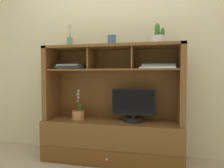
# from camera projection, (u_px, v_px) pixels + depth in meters

# --- Properties ---
(floor_plane) EXTENTS (6.00, 6.00, 0.02)m
(floor_plane) POSITION_uv_depth(u_px,v_px,m) (112.00, 160.00, 2.39)
(floor_plane) COLOR tan
(floor_plane) RESTS_ON ground
(back_wall) EXTENTS (6.00, 0.02, 2.80)m
(back_wall) POSITION_uv_depth(u_px,v_px,m) (117.00, 43.00, 2.59)
(back_wall) COLOR beige
(back_wall) RESTS_ON ground
(media_console) EXTENTS (1.59, 0.50, 1.33)m
(media_console) POSITION_uv_depth(u_px,v_px,m) (112.00, 126.00, 2.39)
(media_console) COLOR brown
(media_console) RESTS_ON ground
(tv_monitor) EXTENTS (0.49, 0.22, 0.37)m
(tv_monitor) POSITION_uv_depth(u_px,v_px,m) (133.00, 107.00, 2.30)
(tv_monitor) COLOR black
(tv_monitor) RESTS_ON media_console
(potted_orchid) EXTENTS (0.17, 0.17, 0.35)m
(potted_orchid) POSITION_uv_depth(u_px,v_px,m) (78.00, 114.00, 2.45)
(potted_orchid) COLOR #B97747
(potted_orchid) RESTS_ON media_console
(magazine_stack_left) EXTENTS (0.38, 0.26, 0.05)m
(magazine_stack_left) POSITION_uv_depth(u_px,v_px,m) (158.00, 67.00, 2.19)
(magazine_stack_left) COLOR beige
(magazine_stack_left) RESTS_ON media_console
(magazine_stack_centre) EXTENTS (0.35, 0.27, 0.06)m
(magazine_stack_centre) POSITION_uv_depth(u_px,v_px,m) (71.00, 67.00, 2.41)
(magazine_stack_centre) COLOR #497C6E
(magazine_stack_centre) RESTS_ON media_console
(diffuser_bottle) EXTENTS (0.07, 0.07, 0.27)m
(diffuser_bottle) POSITION_uv_depth(u_px,v_px,m) (70.00, 42.00, 2.44)
(diffuser_bottle) COLOR slate
(diffuser_bottle) RESTS_ON media_console
(potted_succulent) EXTENTS (0.17, 0.17, 0.22)m
(potted_succulent) POSITION_uv_depth(u_px,v_px,m) (159.00, 38.00, 2.21)
(potted_succulent) COLOR silver
(potted_succulent) RESTS_ON media_console
(ceramic_vase) EXTENTS (0.10, 0.10, 0.12)m
(ceramic_vase) POSITION_uv_depth(u_px,v_px,m) (112.00, 40.00, 2.32)
(ceramic_vase) COLOR #395F90
(ceramic_vase) RESTS_ON media_console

